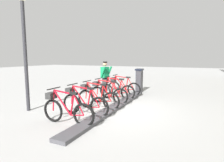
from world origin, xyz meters
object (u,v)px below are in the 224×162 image
bike_docked_1 (115,89)px  worker_near_rack (105,76)px  bike_docked_0 (122,87)px  bike_docked_5 (66,109)px  lamp_post (24,35)px  bike_docked_4 (83,102)px  bike_docked_3 (96,97)px  payment_kiosk (139,80)px  bike_docked_2 (107,93)px

bike_docked_1 → worker_near_rack: size_ratio=1.04×
bike_docked_0 → bike_docked_5: size_ratio=1.00×
bike_docked_0 → bike_docked_1: (0.00, 0.88, 0.00)m
worker_near_rack → lamp_post: bearing=76.1°
lamp_post → bike_docked_4: bearing=-170.0°
bike_docked_4 → bike_docked_3: bearing=-90.0°
bike_docked_4 → lamp_post: 3.04m
payment_kiosk → bike_docked_4: payment_kiosk is taller
bike_docked_0 → bike_docked_1: same height
bike_docked_3 → bike_docked_5: (0.00, 1.75, 0.00)m
bike_docked_0 → bike_docked_5: same height
bike_docked_5 → bike_docked_3: bearing=-90.0°
bike_docked_3 → bike_docked_2: bearing=-90.0°
bike_docked_2 → bike_docked_1: bearing=-90.0°
bike_docked_3 → bike_docked_5: same height
lamp_post → bike_docked_5: bearing=166.1°
lamp_post → payment_kiosk: bearing=-118.5°
payment_kiosk → bike_docked_0: (0.57, 0.99, -0.24)m
payment_kiosk → worker_near_rack: 1.84m
payment_kiosk → worker_near_rack: (1.63, 0.80, 0.24)m
payment_kiosk → worker_near_rack: worker_near_rack is taller
bike_docked_2 → worker_near_rack: 2.26m
bike_docked_1 → worker_near_rack: (1.06, -1.06, 0.48)m
bike_docked_0 → worker_near_rack: 1.18m
bike_docked_1 → payment_kiosk: bearing=-107.0°
payment_kiosk → bike_docked_4: bearing=82.8°
payment_kiosk → bike_docked_5: size_ratio=0.74×
bike_docked_1 → bike_docked_4: same height
worker_near_rack → lamp_post: size_ratio=0.41×
payment_kiosk → bike_docked_5: (0.57, 5.37, -0.24)m
bike_docked_3 → bike_docked_4: same height
bike_docked_4 → bike_docked_5: same height
bike_docked_0 → lamp_post: bearing=61.9°
bike_docked_4 → worker_near_rack: 3.87m
payment_kiosk → bike_docked_1: payment_kiosk is taller
bike_docked_5 → lamp_post: lamp_post is taller
bike_docked_0 → bike_docked_4: bearing=90.0°
bike_docked_4 → bike_docked_2: bearing=-90.0°
bike_docked_1 → lamp_post: size_ratio=0.43×
bike_docked_0 → bike_docked_2: same height
payment_kiosk → bike_docked_1: 1.97m
bike_docked_3 → payment_kiosk: bearing=-99.0°
bike_docked_4 → lamp_post: bearing=10.0°
bike_docked_0 → lamp_post: lamp_post is taller
bike_docked_5 → payment_kiosk: bearing=-96.1°
bike_docked_5 → lamp_post: size_ratio=0.43×
bike_docked_2 → bike_docked_3: same height
bike_docked_1 → bike_docked_3: (0.00, 1.75, 0.00)m
bike_docked_1 → bike_docked_2: (0.00, 0.88, 0.00)m
bike_docked_2 → lamp_post: size_ratio=0.43×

